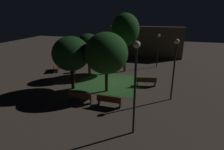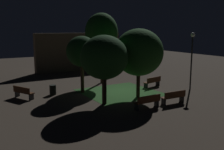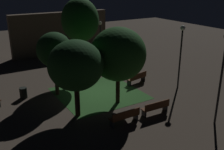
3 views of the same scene
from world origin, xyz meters
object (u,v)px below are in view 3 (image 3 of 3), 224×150
at_px(tree_right_canopy, 118,54).
at_px(tree_tall_center, 76,66).
at_px(bench_corner, 125,116).
at_px(bench_front_right, 137,78).
at_px(lamp_post_path_center, 181,46).
at_px(lamp_post_near_wall, 100,34).
at_px(tree_back_right, 54,50).
at_px(tree_left_canopy, 80,21).
at_px(trash_bin, 23,93).
at_px(bench_by_lamp, 156,107).
at_px(lamp_post_plaza_east, 223,65).

bearing_deg(tree_right_canopy, tree_tall_center, -174.47).
height_order(bench_corner, bench_front_right, same).
relative_size(bench_front_right, lamp_post_path_center, 0.40).
xyz_separation_m(lamp_post_near_wall, lamp_post_path_center, (1.67, -8.98, 0.40)).
height_order(bench_corner, tree_back_right, tree_back_right).
bearing_deg(tree_tall_center, tree_left_canopy, 62.73).
distance_m(bench_front_right, trash_bin, 8.46).
distance_m(bench_by_lamp, tree_left_canopy, 9.55).
distance_m(bench_by_lamp, tree_right_canopy, 3.97).
bearing_deg(trash_bin, bench_corner, -58.69).
relative_size(bench_front_right, tree_left_canopy, 0.29).
relative_size(bench_corner, tree_tall_center, 0.39).
height_order(bench_by_lamp, tree_back_right, tree_back_right).
relative_size(tree_left_canopy, lamp_post_path_center, 1.37).
height_order(bench_by_lamp, bench_front_right, same).
bearing_deg(lamp_post_path_center, tree_tall_center, -178.86).
bearing_deg(lamp_post_plaza_east, bench_corner, 149.92).
distance_m(tree_back_right, tree_left_canopy, 4.37).
bearing_deg(tree_tall_center, bench_by_lamp, -29.69).
bearing_deg(tree_right_canopy, lamp_post_path_center, -1.36).
relative_size(lamp_post_plaza_east, trash_bin, 6.88).
bearing_deg(tree_back_right, bench_by_lamp, -55.87).
relative_size(tree_right_canopy, tree_back_right, 1.12).
bearing_deg(bench_corner, trash_bin, 121.31).
bearing_deg(lamp_post_path_center, trash_bin, 158.71).
xyz_separation_m(tree_back_right, trash_bin, (-2.19, 0.63, -2.86)).
xyz_separation_m(bench_corner, tree_tall_center, (-1.83, 2.31, 2.65)).
distance_m(lamp_post_plaza_east, trash_bin, 12.74).
relative_size(bench_corner, lamp_post_path_center, 0.39).
bearing_deg(tree_tall_center, bench_front_right, 21.46).
distance_m(bench_corner, tree_right_canopy, 4.01).
xyz_separation_m(tree_tall_center, lamp_post_near_wall, (6.61, 9.15, -0.37)).
height_order(bench_by_lamp, lamp_post_near_wall, lamp_post_near_wall).
height_order(tree_left_canopy, lamp_post_near_wall, tree_left_canopy).
height_order(bench_corner, bench_by_lamp, same).
xyz_separation_m(bench_corner, tree_back_right, (-1.79, 5.91, 2.75)).
bearing_deg(lamp_post_plaza_east, trash_bin, 132.68).
distance_m(bench_by_lamp, trash_bin, 9.01).
relative_size(bench_corner, tree_right_canopy, 0.36).
distance_m(tree_tall_center, lamp_post_plaza_east, 7.91).
xyz_separation_m(tree_right_canopy, tree_left_canopy, (0.22, 5.96, 1.34)).
bearing_deg(tree_left_canopy, bench_front_right, -53.07).
xyz_separation_m(bench_front_right, lamp_post_near_wall, (0.49, 6.74, 2.28)).
relative_size(bench_by_lamp, tree_left_canopy, 0.28).
bearing_deg(lamp_post_near_wall, bench_front_right, -94.19).
height_order(tree_back_right, trash_bin, tree_back_right).
distance_m(tree_left_canopy, lamp_post_near_wall, 4.84).
bearing_deg(lamp_post_near_wall, bench_corner, -112.64).
bearing_deg(lamp_post_plaza_east, lamp_post_near_wall, 88.47).
xyz_separation_m(tree_tall_center, lamp_post_plaza_east, (6.24, -4.86, 0.31)).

